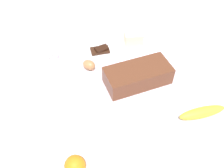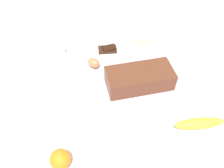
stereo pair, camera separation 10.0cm
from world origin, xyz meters
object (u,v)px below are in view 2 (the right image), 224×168
at_px(flour_bowl, 52,50).
at_px(orange_fruit, 60,159).
at_px(butter_block, 143,41).
at_px(egg_near_butter, 94,63).
at_px(banana, 199,123).
at_px(chocolate_plate, 108,50).
at_px(loaf_pan, 139,78).

relative_size(flour_bowl, orange_fruit, 1.85).
bearing_deg(flour_bowl, butter_block, -3.08).
xyz_separation_m(butter_block, egg_near_butter, (-0.27, -0.10, -0.01)).
relative_size(flour_bowl, banana, 0.67).
bearing_deg(banana, chocolate_plate, 116.40).
bearing_deg(butter_block, flour_bowl, 176.92).
xyz_separation_m(butter_block, chocolate_plate, (-0.18, -0.01, -0.02)).
relative_size(orange_fruit, chocolate_plate, 0.53).
xyz_separation_m(banana, egg_near_butter, (-0.33, 0.41, 0.00)).
xyz_separation_m(loaf_pan, egg_near_butter, (-0.17, 0.16, -0.02)).
xyz_separation_m(banana, chocolate_plate, (-0.25, 0.50, -0.01)).
relative_size(loaf_pan, flour_bowl, 2.20).
bearing_deg(egg_near_butter, orange_fruit, -112.30).
bearing_deg(egg_near_butter, butter_block, 20.76).
bearing_deg(orange_fruit, butter_block, 50.56).
bearing_deg(chocolate_plate, loaf_pan, -70.22).
bearing_deg(loaf_pan, flour_bowl, 141.07).
height_order(butter_block, egg_near_butter, butter_block).
xyz_separation_m(banana, orange_fruit, (-0.51, -0.04, 0.01)).
bearing_deg(chocolate_plate, banana, -63.60).
bearing_deg(chocolate_plate, orange_fruit, -116.47).
height_order(loaf_pan, egg_near_butter, loaf_pan).
height_order(loaf_pan, banana, loaf_pan).
height_order(orange_fruit, butter_block, orange_fruit).
bearing_deg(orange_fruit, loaf_pan, 39.40).
bearing_deg(egg_near_butter, loaf_pan, -42.26).
xyz_separation_m(loaf_pan, banana, (0.16, -0.25, -0.02)).
relative_size(banana, chocolate_plate, 1.46).
bearing_deg(loaf_pan, banana, -58.23).
distance_m(banana, egg_near_butter, 0.52).
relative_size(banana, egg_near_butter, 3.06).
relative_size(orange_fruit, egg_near_butter, 1.11).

